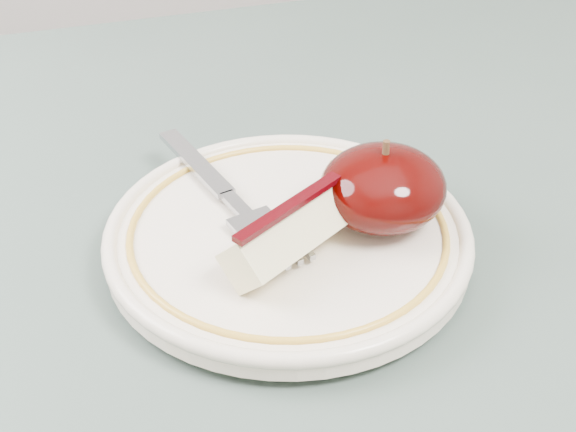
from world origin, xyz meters
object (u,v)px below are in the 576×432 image
object	(u,v)px
apple_half	(383,187)
fork	(228,196)
table	(339,432)
plate	(288,236)

from	to	relation	value
apple_half	fork	size ratio (longest dim) A/B	0.45
table	fork	distance (m)	0.16
plate	fork	distance (m)	0.05
plate	apple_half	bearing A→B (deg)	-6.73
table	plate	size ratio (longest dim) A/B	4.22
table	fork	size ratio (longest dim) A/B	5.49
plate	fork	bearing A→B (deg)	125.20
table	apple_half	world-z (taller)	apple_half
plate	apple_half	xyz separation A→B (m)	(0.05, -0.01, 0.03)
plate	fork	xyz separation A→B (m)	(-0.03, 0.04, 0.01)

